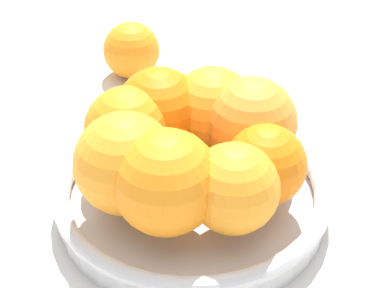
{
  "coord_description": "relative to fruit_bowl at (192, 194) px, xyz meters",
  "views": [
    {
      "loc": [
        -0.37,
        0.22,
        0.38
      ],
      "look_at": [
        0.0,
        0.0,
        0.07
      ],
      "focal_mm": 60.0,
      "sensor_mm": 36.0,
      "label": 1
    }
  ],
  "objects": [
    {
      "name": "ground_plane",
      "position": [
        0.0,
        0.0,
        -0.02
      ],
      "size": [
        4.0,
        4.0,
        0.0
      ],
      "primitive_type": "plane",
      "color": "beige"
    },
    {
      "name": "fruit_bowl",
      "position": [
        0.0,
        0.0,
        0.0
      ],
      "size": [
        0.24,
        0.24,
        0.03
      ],
      "color": "silver",
      "rests_on": "ground_plane"
    },
    {
      "name": "orange_pile",
      "position": [
        0.0,
        0.0,
        0.05
      ],
      "size": [
        0.2,
        0.2,
        0.08
      ],
      "color": "orange",
      "rests_on": "fruit_bowl"
    },
    {
      "name": "stray_orange",
      "position": [
        0.24,
        -0.06,
        0.02
      ],
      "size": [
        0.07,
        0.07,
        0.07
      ],
      "primitive_type": "sphere",
      "color": "orange",
      "rests_on": "ground_plane"
    }
  ]
}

